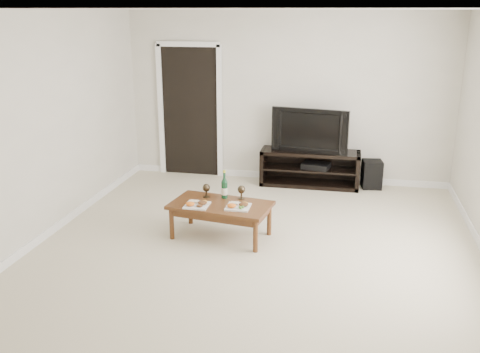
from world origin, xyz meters
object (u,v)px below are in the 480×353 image
Objects in this scene: television at (311,129)px; coffee_table at (221,220)px; media_console at (310,168)px; subwoofer at (372,174)px.

television is 2.44m from coffee_table.
media_console reaches higher than coffee_table.
television reaches higher than subwoofer.
television is at bearing 176.99° from subwoofer.
subwoofer is (0.93, 0.08, -0.06)m from media_console.
media_console is 0.94m from subwoofer.
subwoofer is (0.93, 0.08, -0.67)m from television.
subwoofer is at bearing 14.41° from television.
television is at bearing 68.12° from coffee_table.
television reaches higher than coffee_table.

